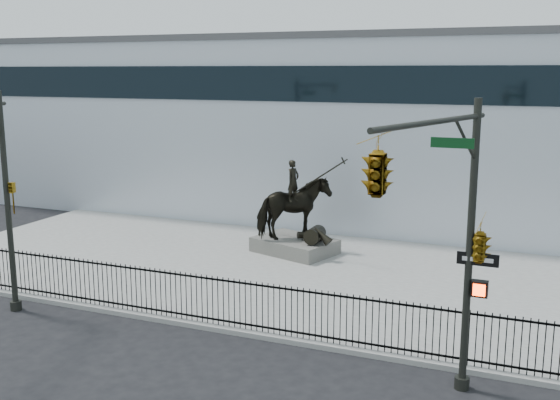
% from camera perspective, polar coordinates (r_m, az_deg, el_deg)
% --- Properties ---
extents(ground, '(120.00, 120.00, 0.00)m').
position_cam_1_polar(ground, '(18.92, -6.63, -12.54)').
color(ground, black).
rests_on(ground, ground).
extents(plaza, '(30.00, 12.00, 0.15)m').
position_cam_1_polar(plaza, '(24.84, 1.23, -6.41)').
color(plaza, gray).
rests_on(plaza, ground).
extents(building, '(44.00, 14.00, 9.00)m').
position_cam_1_polar(building, '(36.24, 8.74, 6.19)').
color(building, silver).
rests_on(building, ground).
extents(picket_fence, '(22.10, 0.10, 1.50)m').
position_cam_1_polar(picket_fence, '(19.60, -4.90, -8.80)').
color(picket_fence, black).
rests_on(picket_fence, plaza).
extents(statue_plinth, '(3.69, 3.06, 0.59)m').
position_cam_1_polar(statue_plinth, '(27.26, 1.29, -3.99)').
color(statue_plinth, '#54524D').
rests_on(statue_plinth, plaza).
extents(equestrian_statue, '(3.88, 3.05, 3.45)m').
position_cam_1_polar(equestrian_statue, '(26.86, 1.41, -0.83)').
color(equestrian_statue, black).
rests_on(equestrian_statue, statue_plinth).
extents(traffic_signal_right, '(2.17, 6.86, 7.00)m').
position_cam_1_polar(traffic_signal_right, '(13.53, 13.20, -0.80)').
color(traffic_signal_right, black).
rests_on(traffic_signal_right, ground).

